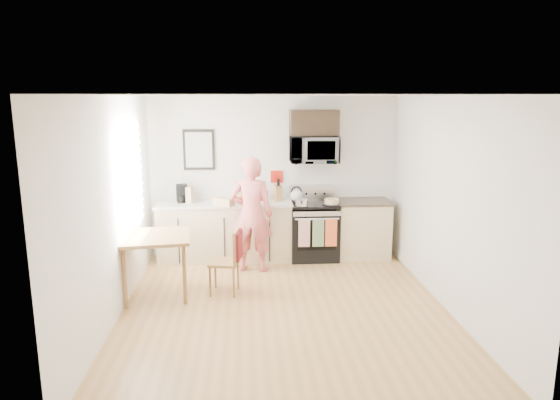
{
  "coord_description": "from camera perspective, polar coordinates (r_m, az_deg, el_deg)",
  "views": [
    {
      "loc": [
        -0.46,
        -5.77,
        2.58
      ],
      "look_at": [
        0.01,
        1.0,
        1.17
      ],
      "focal_mm": 32.0,
      "sensor_mm": 36.0,
      "label": 1
    }
  ],
  "objects": [
    {
      "name": "upper_cabinet",
      "position": [
        7.98,
        3.9,
        8.81
      ],
      "size": [
        0.76,
        0.35,
        0.4
      ],
      "primitive_type": "cube",
      "color": "black",
      "rests_on": "back_wall"
    },
    {
      "name": "left_wall",
      "position": [
        6.11,
        -18.51,
        -1.02
      ],
      "size": [
        0.04,
        4.6,
        2.6
      ],
      "primitive_type": "cube",
      "color": "white",
      "rests_on": "floor"
    },
    {
      "name": "fruit_bowl",
      "position": [
        7.97,
        -4.48,
        0.11
      ],
      "size": [
        0.23,
        0.23,
        0.11
      ],
      "color": "silver",
      "rests_on": "countertop_left"
    },
    {
      "name": "range",
      "position": [
        8.11,
        3.88,
        -3.65
      ],
      "size": [
        0.76,
        0.7,
        1.16
      ],
      "color": "black",
      "rests_on": "floor"
    },
    {
      "name": "cake",
      "position": [
        7.86,
        5.94,
        -0.19
      ],
      "size": [
        0.28,
        0.28,
        0.09
      ],
      "color": "black",
      "rests_on": "range"
    },
    {
      "name": "countertop_left",
      "position": [
        7.95,
        -6.36,
        -0.42
      ],
      "size": [
        2.14,
        0.64,
        0.04
      ],
      "primitive_type": "cube",
      "color": "white",
      "rests_on": "cabinet_left"
    },
    {
      "name": "cabinet_right",
      "position": [
        8.27,
        9.36,
        -3.37
      ],
      "size": [
        0.84,
        0.6,
        0.9
      ],
      "primitive_type": "cube",
      "color": "#D2B586",
      "rests_on": "floor"
    },
    {
      "name": "microwave",
      "position": [
        7.97,
        3.91,
        5.77
      ],
      "size": [
        0.76,
        0.51,
        0.42
      ],
      "primitive_type": "imported",
      "color": "silver",
      "rests_on": "back_wall"
    },
    {
      "name": "front_wall",
      "position": [
        3.73,
        3.4,
        -8.44
      ],
      "size": [
        4.0,
        0.04,
        2.6
      ],
      "primitive_type": "cube",
      "color": "white",
      "rests_on": "floor"
    },
    {
      "name": "chair",
      "position": [
        6.64,
        -5.38,
        -6.0
      ],
      "size": [
        0.46,
        0.43,
        0.88
      ],
      "rotation": [
        0.0,
        0.0,
        -0.17
      ],
      "color": "brown",
      "rests_on": "floor"
    },
    {
      "name": "window",
      "position": [
        6.82,
        -16.71,
        2.51
      ],
      "size": [
        0.06,
        1.4,
        1.5
      ],
      "color": "white",
      "rests_on": "left_wall"
    },
    {
      "name": "utensil_crock",
      "position": [
        8.03,
        -1.85,
        1.03
      ],
      "size": [
        0.13,
        0.13,
        0.38
      ],
      "color": "#A6190E",
      "rests_on": "countertop_left"
    },
    {
      "name": "pot",
      "position": [
        7.73,
        2.52,
        -0.29
      ],
      "size": [
        0.2,
        0.33,
        0.1
      ],
      "rotation": [
        0.0,
        0.0,
        -0.13
      ],
      "color": "silver",
      "rests_on": "range"
    },
    {
      "name": "dining_table",
      "position": [
        6.69,
        -14.12,
        -4.73
      ],
      "size": [
        0.88,
        0.88,
        0.82
      ],
      "rotation": [
        0.0,
        0.0,
        0.13
      ],
      "color": "brown",
      "rests_on": "floor"
    },
    {
      "name": "floor",
      "position": [
        6.34,
        0.53,
        -12.33
      ],
      "size": [
        4.6,
        4.6,
        0.0
      ],
      "primitive_type": "plane",
      "color": "#A1733E",
      "rests_on": "ground"
    },
    {
      "name": "wall_trivet",
      "position": [
        8.17,
        -0.37,
        2.69
      ],
      "size": [
        0.2,
        0.02,
        0.2
      ],
      "primitive_type": "cube",
      "color": "#A6190E",
      "rests_on": "back_wall"
    },
    {
      "name": "kettle",
      "position": [
        8.0,
        1.89,
        0.55
      ],
      "size": [
        0.2,
        0.2,
        0.25
      ],
      "color": "silver",
      "rests_on": "range"
    },
    {
      "name": "wall_art",
      "position": [
        8.12,
        -9.25,
        5.69
      ],
      "size": [
        0.5,
        0.04,
        0.65
      ],
      "color": "black",
      "rests_on": "back_wall"
    },
    {
      "name": "countertop_right",
      "position": [
        8.17,
        9.47,
        -0.19
      ],
      "size": [
        0.88,
        0.64,
        0.04
      ],
      "primitive_type": "cube",
      "color": "black",
      "rests_on": "cabinet_right"
    },
    {
      "name": "bread_bag",
      "position": [
        7.72,
        -6.41,
        -0.2
      ],
      "size": [
        0.34,
        0.31,
        0.12
      ],
      "primitive_type": "cube",
      "rotation": [
        0.0,
        0.0,
        -0.63
      ],
      "color": "tan",
      "rests_on": "countertop_left"
    },
    {
      "name": "milk_carton",
      "position": [
        7.95,
        -10.27,
        0.55
      ],
      "size": [
        0.13,
        0.13,
        0.26
      ],
      "primitive_type": "cube",
      "rotation": [
        0.0,
        0.0,
        -0.42
      ],
      "color": "tan",
      "rests_on": "countertop_left"
    },
    {
      "name": "coffee_maker",
      "position": [
        8.04,
        -11.15,
        0.68
      ],
      "size": [
        0.2,
        0.25,
        0.28
      ],
      "rotation": [
        0.0,
        0.0,
        0.25
      ],
      "color": "black",
      "rests_on": "countertop_left"
    },
    {
      "name": "person",
      "position": [
        7.42,
        -3.27,
        -1.65
      ],
      "size": [
        0.69,
        0.51,
        1.74
      ],
      "primitive_type": "imported",
      "rotation": [
        0.0,
        0.0,
        2.99
      ],
      "color": "#C9373C",
      "rests_on": "floor"
    },
    {
      "name": "right_wall",
      "position": [
        6.4,
        18.7,
        -0.46
      ],
      "size": [
        0.04,
        4.6,
        2.6
      ],
      "primitive_type": "cube",
      "color": "white",
      "rests_on": "floor"
    },
    {
      "name": "back_wall",
      "position": [
        8.18,
        -0.73,
        2.7
      ],
      "size": [
        4.0,
        0.04,
        2.6
      ],
      "primitive_type": "cube",
      "color": "white",
      "rests_on": "floor"
    },
    {
      "name": "knife_block",
      "position": [
        8.01,
        -0.26,
        0.78
      ],
      "size": [
        0.14,
        0.17,
        0.24
      ],
      "primitive_type": "cube",
      "rotation": [
        0.0,
        0.0,
        0.22
      ],
      "color": "brown",
      "rests_on": "countertop_left"
    },
    {
      "name": "ceiling",
      "position": [
        5.79,
        0.58,
        11.9
      ],
      "size": [
        4.0,
        4.6,
        0.04
      ],
      "primitive_type": "cube",
      "color": "silver",
      "rests_on": "back_wall"
    },
    {
      "name": "cabinet_left",
      "position": [
        8.06,
        -6.29,
        -3.69
      ],
      "size": [
        2.1,
        0.6,
        0.9
      ],
      "primitive_type": "cube",
      "color": "#D2B586",
      "rests_on": "floor"
    }
  ]
}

